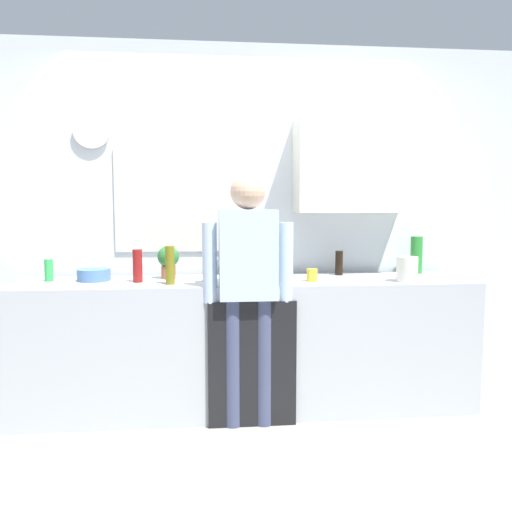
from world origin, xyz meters
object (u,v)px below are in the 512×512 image
(cup_yellow_cup, at_px, (312,275))
(storage_canister, at_px, (407,269))
(mixing_bowl, at_px, (94,275))
(dish_soap, at_px, (49,270))
(coffee_maker, at_px, (240,256))
(bottle_olive_oil, at_px, (170,265))
(bottle_clear_soda, at_px, (416,255))
(bottle_dark_sauce, at_px, (339,263))
(bottle_red_vinegar, at_px, (138,266))
(potted_plant, at_px, (168,260))
(person_at_sink, at_px, (248,279))

(cup_yellow_cup, xyz_separation_m, storage_canister, (0.63, -0.09, 0.04))
(mixing_bowl, relative_size, storage_canister, 1.29)
(dish_soap, xyz_separation_m, storage_canister, (2.39, -0.27, 0.01))
(coffee_maker, height_order, bottle_olive_oil, coffee_maker)
(bottle_clear_soda, bearing_deg, bottle_dark_sauce, -175.48)
(bottle_dark_sauce, relative_size, bottle_red_vinegar, 0.82)
(potted_plant, bearing_deg, person_at_sink, -38.77)
(cup_yellow_cup, xyz_separation_m, person_at_sink, (-0.45, -0.19, 0.01))
(storage_canister, bearing_deg, mixing_bowl, 172.83)
(bottle_dark_sauce, relative_size, potted_plant, 0.78)
(bottle_clear_soda, relative_size, bottle_red_vinegar, 1.27)
(bottle_red_vinegar, height_order, potted_plant, potted_plant)
(potted_plant, distance_m, dish_soap, 0.80)
(bottle_clear_soda, bearing_deg, person_at_sink, -157.98)
(mixing_bowl, xyz_separation_m, storage_canister, (2.10, -0.26, 0.05))
(bottle_olive_oil, xyz_separation_m, dish_soap, (-0.83, 0.22, -0.05))
(bottle_dark_sauce, bearing_deg, bottle_red_vinegar, -171.20)
(coffee_maker, relative_size, dish_soap, 1.83)
(coffee_maker, xyz_separation_m, cup_yellow_cup, (0.47, -0.33, -0.10))
(mixing_bowl, bearing_deg, person_at_sink, -19.65)
(bottle_dark_sauce, bearing_deg, bottle_clear_soda, 4.52)
(bottle_clear_soda, relative_size, mixing_bowl, 1.27)
(bottle_dark_sauce, relative_size, bottle_olive_oil, 0.72)
(bottle_olive_oil, bearing_deg, coffee_maker, 38.12)
(person_at_sink, bearing_deg, bottle_red_vinegar, 156.82)
(bottle_dark_sauce, bearing_deg, bottle_olive_oil, -164.26)
(potted_plant, xyz_separation_m, person_at_sink, (0.53, -0.42, -0.08))
(coffee_maker, distance_m, cup_yellow_cup, 0.58)
(cup_yellow_cup, distance_m, dish_soap, 1.78)
(storage_canister, height_order, person_at_sink, person_at_sink)
(cup_yellow_cup, bearing_deg, bottle_clear_soda, 21.69)
(bottle_red_vinegar, distance_m, dish_soap, 0.61)
(bottle_clear_soda, height_order, cup_yellow_cup, bottle_clear_soda)
(bottle_dark_sauce, height_order, bottle_clear_soda, bottle_clear_soda)
(bottle_dark_sauce, relative_size, mixing_bowl, 0.82)
(bottle_clear_soda, height_order, storage_canister, bottle_clear_soda)
(bottle_red_vinegar, height_order, dish_soap, bottle_red_vinegar)
(person_at_sink, bearing_deg, storage_canister, 2.61)
(bottle_olive_oil, height_order, mixing_bowl, bottle_olive_oil)
(storage_canister, distance_m, person_at_sink, 1.08)
(cup_yellow_cup, xyz_separation_m, dish_soap, (-1.77, 0.19, 0.04))
(cup_yellow_cup, bearing_deg, dish_soap, 174.02)
(bottle_clear_soda, height_order, bottle_red_vinegar, bottle_clear_soda)
(bottle_red_vinegar, xyz_separation_m, mixing_bowl, (-0.31, 0.10, -0.07))
(bottle_olive_oil, xyz_separation_m, mixing_bowl, (-0.53, 0.22, -0.08))
(bottle_clear_soda, bearing_deg, potted_plant, -176.48)
(bottle_red_vinegar, bearing_deg, bottle_clear_soda, 7.53)
(potted_plant, height_order, storage_canister, potted_plant)
(bottle_dark_sauce, distance_m, cup_yellow_cup, 0.40)
(bottle_dark_sauce, distance_m, dish_soap, 2.04)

